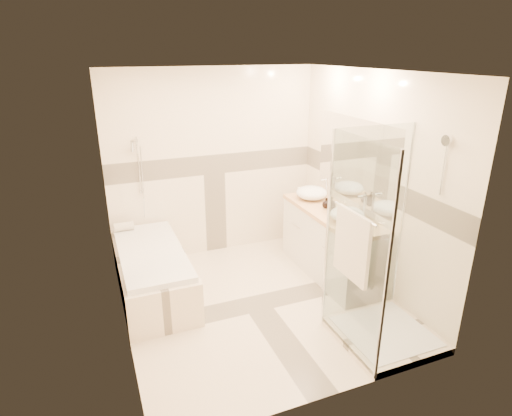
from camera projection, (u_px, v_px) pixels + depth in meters
name	position (u px, v px, depth m)	size (l,w,h in m)	color
room	(261.00, 197.00, 4.41)	(2.82, 3.02, 2.52)	#F4DFC2
bathtub	(153.00, 270.00, 4.92)	(0.75, 1.70, 0.56)	#F9E4C7
vanity	(331.00, 243.00, 5.33)	(0.58, 1.62, 0.85)	white
shower_enclosure	(374.00, 293.00, 4.09)	(0.96, 0.93, 2.04)	#F9E4C7
vessel_sink_near	(312.00, 193.00, 5.57)	(0.41, 0.41, 0.16)	white
vessel_sink_far	(347.00, 215.00, 4.85)	(0.40, 0.40, 0.16)	white
faucet_near	(326.00, 186.00, 5.63)	(0.10, 0.03, 0.25)	silver
faucet_far	(364.00, 205.00, 4.89)	(0.12, 0.03, 0.29)	silver
amenity_bottle_a	(331.00, 204.00, 5.15)	(0.08, 0.08, 0.18)	black
amenity_bottle_b	(326.00, 203.00, 5.26)	(0.10, 0.10, 0.13)	black
folded_towels	(307.00, 193.00, 5.70)	(0.16, 0.27, 0.09)	white
rolled_towel	(124.00, 227.00, 5.33)	(0.11, 0.11, 0.24)	white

